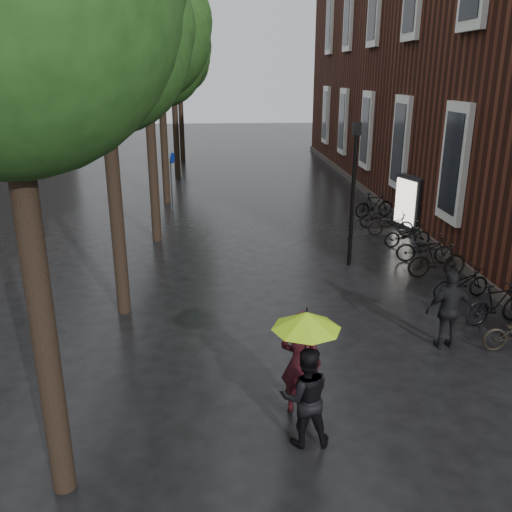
{
  "coord_description": "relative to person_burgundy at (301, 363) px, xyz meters",
  "views": [
    {
      "loc": [
        -1.73,
        -5.42,
        5.59
      ],
      "look_at": [
        -0.89,
        6.35,
        1.59
      ],
      "focal_mm": 38.0,
      "sensor_mm": 36.0,
      "label": 1
    }
  ],
  "objects": [
    {
      "name": "ad_lightbox",
      "position": [
        5.7,
        11.11,
        0.06
      ],
      "size": [
        0.31,
        1.35,
        2.04
      ],
      "rotation": [
        0.0,
        0.0,
        0.31
      ],
      "color": "black",
      "rests_on": "ground"
    },
    {
      "name": "lamp_post",
      "position": [
        2.64,
        7.45,
        1.63
      ],
      "size": [
        0.22,
        0.22,
        4.27
      ],
      "rotation": [
        0.0,
        0.0,
        0.21
      ],
      "color": "black",
      "rests_on": "ground"
    },
    {
      "name": "person_burgundy",
      "position": [
        0.0,
        0.0,
        0.0
      ],
      "size": [
        0.81,
        0.67,
        1.92
      ],
      "primitive_type": "imported",
      "rotation": [
        0.0,
        0.0,
        2.8
      ],
      "color": "black",
      "rests_on": "ground"
    },
    {
      "name": "cycle_sign",
      "position": [
        -3.22,
        14.7,
        0.68
      ],
      "size": [
        0.13,
        0.45,
        2.48
      ],
      "rotation": [
        0.0,
        0.0,
        -0.3
      ],
      "color": "#262628",
      "rests_on": "ground"
    },
    {
      "name": "brick_building",
      "position": [
        10.87,
        16.91,
        5.03
      ],
      "size": [
        10.2,
        33.2,
        12.0
      ],
      "color": "#38160F",
      "rests_on": "ground"
    },
    {
      "name": "lime_umbrella",
      "position": [
        -0.0,
        -0.44,
        1.0
      ],
      "size": [
        1.11,
        1.11,
        1.63
      ],
      "rotation": [
        0.0,
        0.0,
        0.09
      ],
      "color": "black",
      "rests_on": "ground"
    },
    {
      "name": "person_black",
      "position": [
        -0.05,
        -0.8,
        -0.13
      ],
      "size": [
        0.81,
        0.64,
        1.66
      ],
      "primitive_type": "imported",
      "rotation": [
        0.0,
        0.0,
        3.15
      ],
      "color": "black",
      "rests_on": "ground"
    },
    {
      "name": "pedestrian_walking",
      "position": [
        3.48,
        2.11,
        -0.09
      ],
      "size": [
        1.02,
        0.44,
        1.73
      ],
      "primitive_type": "imported",
      "rotation": [
        0.0,
        0.0,
        3.16
      ],
      "color": "black",
      "rests_on": "ground"
    },
    {
      "name": "street_trees",
      "position": [
        -3.59,
        13.36,
        5.38
      ],
      "size": [
        4.33,
        34.03,
        8.91
      ],
      "color": "black",
      "rests_on": "ground"
    },
    {
      "name": "parked_bicycles",
      "position": [
        4.95,
        7.67,
        -0.5
      ],
      "size": [
        1.94,
        11.88,
        1.05
      ],
      "color": "black",
      "rests_on": "ground"
    }
  ]
}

